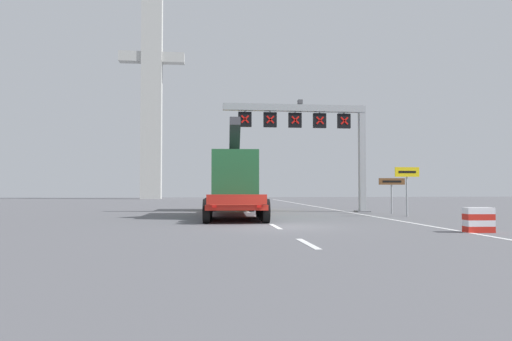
% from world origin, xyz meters
% --- Properties ---
extents(ground, '(112.00, 112.00, 0.00)m').
position_xyz_m(ground, '(0.00, 0.00, 0.00)').
color(ground, '#5B5B60').
extents(lane_markings, '(0.20, 44.79, 0.01)m').
position_xyz_m(lane_markings, '(-0.29, 15.09, 0.01)').
color(lane_markings, silver).
rests_on(lane_markings, ground).
extents(edge_line_right, '(0.20, 63.00, 0.01)m').
position_xyz_m(edge_line_right, '(6.20, 12.00, 0.01)').
color(edge_line_right, silver).
rests_on(edge_line_right, ground).
extents(overhead_lane_gantry, '(9.70, 0.90, 7.37)m').
position_xyz_m(overhead_lane_gantry, '(4.07, 10.90, 5.61)').
color(overhead_lane_gantry, '#9EA0A5').
rests_on(overhead_lane_gantry, ground).
extents(heavy_haul_truck_red, '(3.63, 14.16, 5.30)m').
position_xyz_m(heavy_haul_truck_red, '(-1.41, 9.38, 1.99)').
color(heavy_haul_truck_red, red).
rests_on(heavy_haul_truck_red, ground).
extents(exit_sign_yellow, '(1.41, 0.15, 2.76)m').
position_xyz_m(exit_sign_yellow, '(8.08, 5.82, 2.08)').
color(exit_sign_yellow, '#9EA0A5').
rests_on(exit_sign_yellow, ground).
extents(tourist_info_sign_brown, '(1.66, 0.15, 2.19)m').
position_xyz_m(tourist_info_sign_brown, '(8.31, 8.51, 1.68)').
color(tourist_info_sign_brown, '#9EA0A5').
rests_on(tourist_info_sign_brown, ground).
extents(crash_barrier_striped, '(1.03, 0.56, 0.90)m').
position_xyz_m(crash_barrier_striped, '(6.66, -3.30, 0.45)').
color(crash_barrier_striped, red).
rests_on(crash_barrier_striped, ground).
extents(bridge_pylon_distant, '(9.00, 2.00, 31.84)m').
position_xyz_m(bridge_pylon_distant, '(-10.28, 47.37, 16.31)').
color(bridge_pylon_distant, '#B7B7B2').
rests_on(bridge_pylon_distant, ground).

